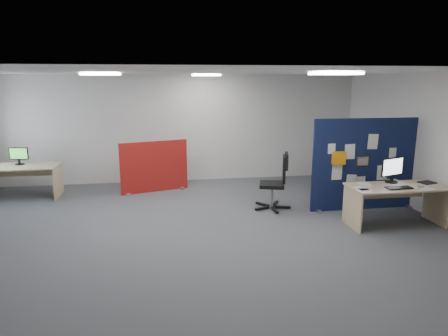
{
  "coord_description": "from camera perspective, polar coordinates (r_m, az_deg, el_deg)",
  "views": [
    {
      "loc": [
        -0.52,
        -6.63,
        2.6
      ],
      "look_at": [
        0.58,
        0.38,
        1.0
      ],
      "focal_mm": 32.0,
      "sensor_mm": 36.0,
      "label": 1
    }
  ],
  "objects": [
    {
      "name": "monitor_main",
      "position": [
        7.9,
        22.94,
        -0.1
      ],
      "size": [
        0.52,
        0.22,
        0.46
      ],
      "rotation": [
        0.0,
        0.0,
        0.33
      ],
      "color": "black",
      "rests_on": "main_desk"
    },
    {
      "name": "desk_papers",
      "position": [
        7.6,
        21.7,
        -2.45
      ],
      "size": [
        1.38,
        0.85,
        0.0
      ],
      "color": "white",
      "rests_on": "main_desk"
    },
    {
      "name": "navy_divider",
      "position": [
        8.42,
        19.53,
        0.45
      ],
      "size": [
        2.24,
        0.3,
        1.84
      ],
      "color": "#111E3E",
      "rests_on": "floor"
    },
    {
      "name": "wall_front",
      "position": [
        3.41,
        0.44,
        -8.78
      ],
      "size": [
        9.0,
        0.02,
        2.7
      ],
      "primitive_type": "cube",
      "color": "silver",
      "rests_on": "floor"
    },
    {
      "name": "keyboard",
      "position": [
        7.57,
        23.71,
        -2.6
      ],
      "size": [
        0.45,
        0.19,
        0.02
      ],
      "primitive_type": "cube",
      "rotation": [
        0.0,
        0.0,
        0.02
      ],
      "color": "black",
      "rests_on": "main_desk"
    },
    {
      "name": "red_divider",
      "position": [
        9.41,
        -9.91,
        0.12
      ],
      "size": [
        1.54,
        0.48,
        1.19
      ],
      "rotation": [
        0.0,
        0.0,
        0.27
      ],
      "color": "#AE1E16",
      "rests_on": "floor"
    },
    {
      "name": "office_chair",
      "position": [
        8.07,
        7.72,
        -1.43
      ],
      "size": [
        0.76,
        0.73,
        1.14
      ],
      "rotation": [
        0.0,
        0.0,
        -0.28
      ],
      "color": "black",
      "rests_on": "floor"
    },
    {
      "name": "wall_back",
      "position": [
        10.22,
        -5.95,
        5.61
      ],
      "size": [
        9.0,
        0.02,
        2.7
      ],
      "primitive_type": "cube",
      "color": "silver",
      "rests_on": "floor"
    },
    {
      "name": "floor",
      "position": [
        7.14,
        -4.18,
        -8.68
      ],
      "size": [
        9.0,
        9.0,
        0.0
      ],
      "primitive_type": "plane",
      "color": "#505358",
      "rests_on": "ground"
    },
    {
      "name": "monitor_second",
      "position": [
        9.91,
        -27.27,
        1.64
      ],
      "size": [
        0.42,
        0.19,
        0.38
      ],
      "rotation": [
        0.0,
        0.0,
        -0.18
      ],
      "color": "black",
      "rests_on": "second_desk"
    },
    {
      "name": "ceiling",
      "position": [
        6.66,
        -4.56,
        13.52
      ],
      "size": [
        9.0,
        7.0,
        0.02
      ],
      "primitive_type": "cube",
      "color": "white",
      "rests_on": "wall_back"
    },
    {
      "name": "main_desk",
      "position": [
        7.81,
        23.18,
        -3.52
      ],
      "size": [
        1.69,
        0.75,
        0.73
      ],
      "color": "tan",
      "rests_on": "floor"
    },
    {
      "name": "mouse",
      "position": [
        7.79,
        26.3,
        -2.42
      ],
      "size": [
        0.1,
        0.06,
        0.03
      ],
      "primitive_type": "cube",
      "rotation": [
        0.0,
        0.0,
        -0.02
      ],
      "color": "#939498",
      "rests_on": "main_desk"
    },
    {
      "name": "ceiling_lights",
      "position": [
        7.35,
        -2.31,
        13.23
      ],
      "size": [
        4.1,
        4.1,
        0.04
      ],
      "color": "white",
      "rests_on": "ceiling"
    },
    {
      "name": "second_desk",
      "position": [
        9.9,
        -27.29,
        -0.65
      ],
      "size": [
        1.71,
        0.85,
        0.73
      ],
      "color": "tan",
      "rests_on": "floor"
    },
    {
      "name": "wall_right",
      "position": [
        8.41,
        27.9,
        2.67
      ],
      "size": [
        0.02,
        7.0,
        2.7
      ],
      "primitive_type": "cube",
      "color": "silver",
      "rests_on": "floor"
    },
    {
      "name": "paper_tray",
      "position": [
        8.19,
        27.02,
        -1.86
      ],
      "size": [
        0.33,
        0.29,
        0.01
      ],
      "primitive_type": "cube",
      "rotation": [
        0.0,
        0.0,
        0.28
      ],
      "color": "black",
      "rests_on": "main_desk"
    }
  ]
}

